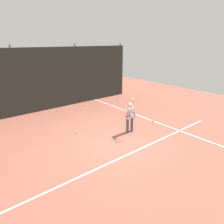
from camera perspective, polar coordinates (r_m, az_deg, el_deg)
name	(u,v)px	position (r m, az deg, el deg)	size (l,w,h in m)	color
ground_plane	(114,144)	(7.33, 0.46, -8.84)	(20.00, 20.00, 0.00)	brown
court_line_baseline	(130,153)	(6.79, 5.16, -11.41)	(9.00, 0.05, 0.00)	white
court_line_sideline	(145,118)	(9.77, 9.27, -1.66)	(0.05, 9.00, 0.00)	white
back_fence_windscreen	(49,79)	(11.10, -17.07, 8.75)	(10.08, 0.08, 3.16)	#282D2B
fence_post_1	(15,81)	(10.64, -25.36, 7.73)	(0.09, 0.09, 3.31)	slate
fence_post_2	(77,74)	(11.85, -9.88, 10.30)	(0.09, 0.09, 3.31)	slate
fence_post_3	(120,69)	(13.73, 2.21, 11.78)	(0.09, 0.09, 3.31)	slate
tennis_player	(130,115)	(7.99, 5.07, -0.76)	(0.72, 0.58, 1.35)	#3F4C59
tennis_ball_0	(77,132)	(8.22, -9.72, -5.62)	(0.07, 0.07, 0.07)	#CCE033
tennis_ball_1	(84,105)	(11.55, -7.91, 1.88)	(0.07, 0.07, 0.07)	#CCE033
tennis_ball_2	(153,121)	(9.41, 11.35, -2.44)	(0.07, 0.07, 0.07)	#CCE033
tennis_ball_3	(108,104)	(11.69, -1.11, 2.29)	(0.07, 0.07, 0.07)	#CCE033
tennis_ball_4	(119,103)	(11.96, 1.98, 2.67)	(0.07, 0.07, 0.07)	#CCE033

